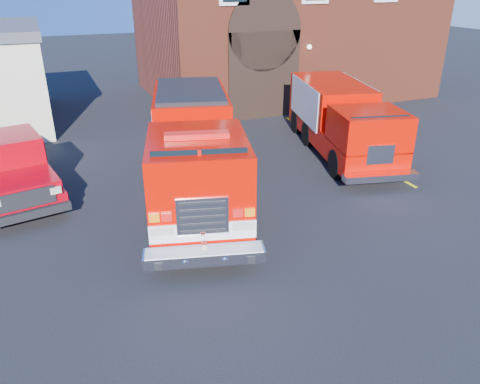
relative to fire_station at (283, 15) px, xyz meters
name	(u,v)px	position (x,y,z in m)	size (l,w,h in m)	color
ground	(224,217)	(-8.99, -13.98, -4.25)	(100.00, 100.00, 0.00)	black
parking_stripe_near	(386,171)	(-2.49, -12.98, -4.25)	(0.12, 3.00, 0.01)	yellow
parking_stripe_mid	(338,146)	(-2.49, -9.98, -4.25)	(0.12, 3.00, 0.01)	yellow
parking_stripe_far	(302,126)	(-2.49, -6.98, -4.25)	(0.12, 3.00, 0.01)	yellow
fire_station	(283,15)	(0.00, 0.00, 0.00)	(15.20, 10.20, 8.45)	maroon
fire_engine	(194,148)	(-9.19, -12.05, -2.78)	(4.89, 9.58, 2.84)	black
pickup_truck	(7,165)	(-14.57, -9.80, -3.33)	(3.23, 6.24, 1.95)	black
secondary_truck	(341,118)	(-2.85, -10.48, -2.92)	(4.08, 7.87, 2.45)	black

